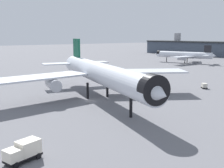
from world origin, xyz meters
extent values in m
plane|color=slate|center=(0.00, 0.00, 0.00)|extent=(900.00, 900.00, 0.00)
cylinder|color=silver|center=(0.92, 2.90, 7.73)|extent=(58.96, 21.09, 5.95)
cone|color=silver|center=(29.63, -4.77, 7.73)|extent=(7.83, 7.32, 5.83)
cone|color=silver|center=(-27.80, 10.57, 7.73)|extent=(8.93, 7.46, 5.65)
cylinder|color=black|center=(28.48, -4.46, 8.18)|extent=(4.14, 6.50, 6.01)
cube|color=silver|center=(0.73, 19.88, 6.99)|extent=(22.53, 27.62, 0.48)
cylinder|color=#B7BAC1|center=(1.28, 16.41, 5.03)|extent=(8.88, 5.31, 3.27)
cube|color=silver|center=(-7.71, -11.72, 6.99)|extent=(10.92, 27.22, 0.48)
cylinder|color=#B7BAC1|center=(-5.51, -8.98, 5.03)|extent=(8.88, 5.31, 3.27)
cube|color=#0F5138|center=(-23.20, 9.34, 12.49)|extent=(7.04, 2.42, 9.52)
cube|color=silver|center=(-22.59, 16.26, 8.33)|extent=(7.93, 11.72, 0.36)
cube|color=silver|center=(-26.11, 3.05, 8.33)|extent=(7.93, 11.72, 0.36)
cylinder|color=black|center=(19.30, -2.01, 2.38)|extent=(0.71, 0.71, 4.76)
cylinder|color=black|center=(-1.15, 6.69, 2.38)|extent=(0.71, 0.71, 4.76)
cylinder|color=black|center=(-2.76, 0.65, 2.38)|extent=(0.71, 0.71, 4.76)
cylinder|color=silver|center=(-53.91, 110.83, 5.45)|extent=(37.29, 15.49, 4.19)
cone|color=silver|center=(-71.91, 105.08, 5.45)|extent=(5.65, 5.32, 4.11)
cone|color=silver|center=(-35.90, 116.58, 5.45)|extent=(6.41, 5.45, 3.99)
cylinder|color=black|center=(-71.11, 105.34, 5.77)|extent=(3.09, 4.61, 4.24)
cube|color=silver|center=(-47.90, 101.62, 4.93)|extent=(6.14, 17.04, 0.34)
cylinder|color=#B7BAC1|center=(-49.38, 103.29, 3.54)|extent=(5.74, 3.81, 2.31)
cube|color=silver|center=(-54.35, 121.82, 4.93)|extent=(14.84, 17.34, 0.34)
cylinder|color=#B7BAC1|center=(-54.59, 119.60, 3.54)|extent=(5.74, 3.81, 2.31)
cube|color=black|center=(-38.78, 115.66, 8.81)|extent=(4.45, 1.78, 6.71)
cube|color=silver|center=(-36.71, 111.65, 5.87)|extent=(5.31, 7.52, 0.25)
cube|color=silver|center=(-39.42, 120.13, 5.87)|extent=(5.31, 7.52, 0.25)
cylinder|color=black|center=(-65.43, 107.15, 1.68)|extent=(0.50, 0.50, 3.36)
cylinder|color=black|center=(-51.44, 109.31, 1.68)|extent=(0.50, 0.50, 3.36)
cylinder|color=black|center=(-52.78, 113.50, 1.68)|extent=(0.50, 0.50, 3.36)
cylinder|color=#939399|center=(-115.78, 180.10, 10.23)|extent=(6.50, 6.50, 20.47)
cube|color=black|center=(26.30, -29.64, 0.62)|extent=(3.63, 5.91, 0.35)
cube|color=silver|center=(26.73, -31.23, 1.60)|extent=(2.79, 2.72, 1.60)
cube|color=#1E2D38|center=(26.98, -32.19, 1.92)|extent=(1.89, 0.57, 0.80)
cube|color=silver|center=(26.05, -28.68, 1.90)|extent=(3.07, 3.78, 2.20)
cylinder|color=black|center=(27.91, -31.20, 0.45)|extent=(0.50, 0.94, 0.90)
cylinder|color=black|center=(25.68, -31.79, 0.45)|extent=(0.50, 0.94, 0.90)
cylinder|color=black|center=(26.92, -27.48, 0.45)|extent=(0.50, 0.94, 0.90)
cylinder|color=black|center=(24.70, -28.07, 0.45)|extent=(0.50, 0.94, 0.90)
cube|color=black|center=(9.05, 41.69, 0.32)|extent=(2.80, 2.69, 0.20)
cube|color=beige|center=(9.05, 41.69, 1.12)|extent=(2.80, 2.69, 1.40)
sphere|color=black|center=(10.27, 41.66, 0.22)|extent=(0.44, 0.44, 0.44)
sphere|color=black|center=(9.31, 40.50, 0.22)|extent=(0.44, 0.44, 0.44)
sphere|color=black|center=(8.79, 42.89, 0.22)|extent=(0.44, 0.44, 0.44)
sphere|color=black|center=(7.83, 41.73, 0.22)|extent=(0.44, 0.44, 0.44)
camera|label=1|loc=(64.99, -43.05, 18.49)|focal=44.67mm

